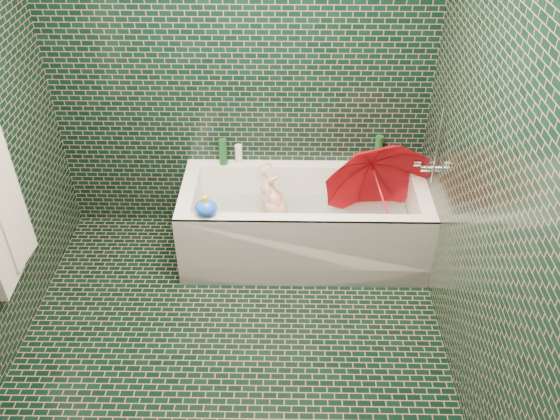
{
  "coord_description": "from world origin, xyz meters",
  "views": [
    {
      "loc": [
        0.33,
        -2.31,
        2.83
      ],
      "look_at": [
        0.28,
        0.82,
        0.52
      ],
      "focal_mm": 38.0,
      "sensor_mm": 36.0,
      "label": 1
    }
  ],
  "objects_px": {
    "bathtub": "(304,230)",
    "umbrella": "(382,196)",
    "child": "(280,217)",
    "rubber_duck": "(394,159)",
    "bath_toy": "(206,208)"
  },
  "relations": [
    {
      "from": "bathtub",
      "to": "rubber_duck",
      "type": "bearing_deg",
      "value": 28.63
    },
    {
      "from": "rubber_duck",
      "to": "umbrella",
      "type": "bearing_deg",
      "value": -96.78
    },
    {
      "from": "bathtub",
      "to": "umbrella",
      "type": "xyz_separation_m",
      "value": [
        0.52,
        -0.03,
        0.32
      ]
    },
    {
      "from": "bathtub",
      "to": "bath_toy",
      "type": "height_order",
      "value": "bath_toy"
    },
    {
      "from": "rubber_duck",
      "to": "child",
      "type": "bearing_deg",
      "value": -145.77
    },
    {
      "from": "bathtub",
      "to": "child",
      "type": "xyz_separation_m",
      "value": [
        -0.17,
        0.02,
        0.1
      ]
    },
    {
      "from": "umbrella",
      "to": "rubber_duck",
      "type": "relative_size",
      "value": 6.79
    },
    {
      "from": "bathtub",
      "to": "rubber_duck",
      "type": "height_order",
      "value": "rubber_duck"
    },
    {
      "from": "child",
      "to": "umbrella",
      "type": "height_order",
      "value": "umbrella"
    },
    {
      "from": "child",
      "to": "bath_toy",
      "type": "height_order",
      "value": "bath_toy"
    },
    {
      "from": "bathtub",
      "to": "umbrella",
      "type": "bearing_deg",
      "value": -3.21
    },
    {
      "from": "rubber_duck",
      "to": "bath_toy",
      "type": "relative_size",
      "value": 0.69
    },
    {
      "from": "umbrella",
      "to": "bath_toy",
      "type": "relative_size",
      "value": 4.68
    },
    {
      "from": "rubber_duck",
      "to": "bathtub",
      "type": "bearing_deg",
      "value": -139.46
    },
    {
      "from": "bathtub",
      "to": "child",
      "type": "relative_size",
      "value": 2.14
    }
  ]
}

